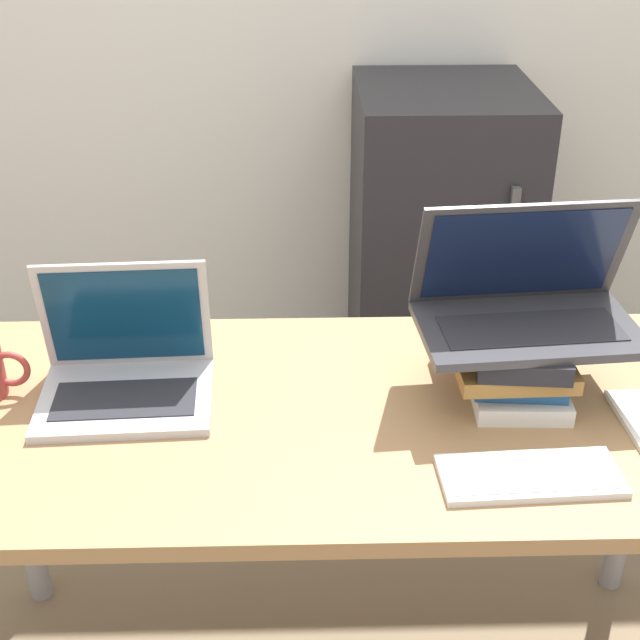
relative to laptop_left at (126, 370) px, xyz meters
The scene contains 6 objects.
desk 0.40m from the laptop_left, ahead, with size 1.49×0.67×0.71m.
laptop_left is the anchor object (origin of this frame).
book_stack 0.69m from the laptop_left, ahead, with size 0.21×0.27×0.13m.
laptop_on_books 0.71m from the laptop_left, ahead, with size 0.39×0.26×0.23m.
wireless_keyboard 0.72m from the laptop_left, 21.17° to the right, with size 0.29×0.13×0.01m.
mini_fridge 1.41m from the laptop_left, 57.72° to the left, with size 0.51×0.58×0.96m.
Camera 1 is at (-0.06, -0.95, 1.60)m, focal length 50.00 mm.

